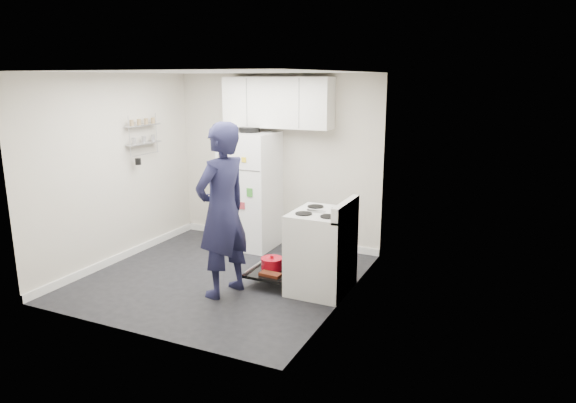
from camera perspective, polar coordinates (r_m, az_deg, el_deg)
The scene contains 7 objects.
room at distance 6.26m, azimuth -7.80°, elevation 2.14°, with size 3.21×3.21×2.51m.
electric_range at distance 5.99m, azimuth 3.61°, elevation -5.61°, with size 0.66×0.76×1.10m.
open_oven_door at distance 6.31m, azimuth -1.57°, elevation -7.32°, with size 0.55×0.72×0.22m.
refrigerator at distance 7.47m, azimuth -4.18°, elevation 1.29°, with size 0.72×0.74×1.76m.
upper_cabinets at distance 7.31m, azimuth -1.18°, elevation 10.95°, with size 1.60×0.33×0.70m, color silver.
wall_shelf_rack at distance 7.44m, azimuth -15.82°, elevation 7.21°, with size 0.14×0.60×0.61m.
person at distance 5.77m, azimuth -7.31°, elevation -1.02°, with size 0.72×0.47×1.98m, color #191A38.
Camera 1 is at (3.28, -5.14, 2.43)m, focal length 32.00 mm.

